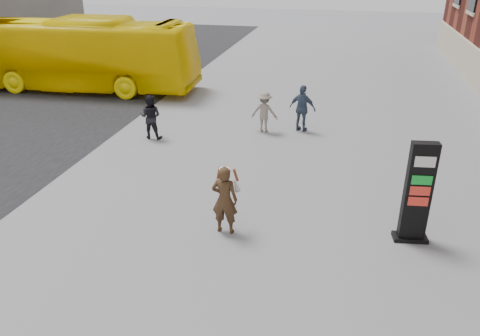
% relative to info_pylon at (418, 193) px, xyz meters
% --- Properties ---
extents(ground, '(100.00, 100.00, 0.00)m').
position_rel_info_pylon_xyz_m(ground, '(-4.95, -1.27, -1.22)').
color(ground, '#9E9EA3').
extents(info_pylon, '(0.82, 0.48, 2.43)m').
position_rel_info_pylon_xyz_m(info_pylon, '(0.00, 0.00, 0.00)').
color(info_pylon, black).
rests_on(info_pylon, ground).
extents(woman, '(0.65, 0.58, 1.71)m').
position_rel_info_pylon_xyz_m(woman, '(-4.31, -0.60, -0.34)').
color(woman, '#352415').
rests_on(woman, ground).
extents(bus, '(12.36, 3.39, 3.41)m').
position_rel_info_pylon_xyz_m(bus, '(-14.81, 10.43, 0.49)').
color(bus, '#FFDC01').
rests_on(bus, road).
extents(pedestrian_a, '(0.80, 0.64, 1.60)m').
position_rel_info_pylon_xyz_m(pedestrian_a, '(-8.46, 4.90, -0.42)').
color(pedestrian_a, black).
rests_on(pedestrian_a, ground).
extents(pedestrian_b, '(1.01, 0.61, 1.53)m').
position_rel_info_pylon_xyz_m(pedestrian_b, '(-4.62, 6.46, -0.45)').
color(pedestrian_b, gray).
rests_on(pedestrian_b, ground).
extents(pedestrian_c, '(1.10, 0.70, 1.74)m').
position_rel_info_pylon_xyz_m(pedestrian_c, '(-3.25, 6.83, -0.34)').
color(pedestrian_c, '#3B4C62').
rests_on(pedestrian_c, ground).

